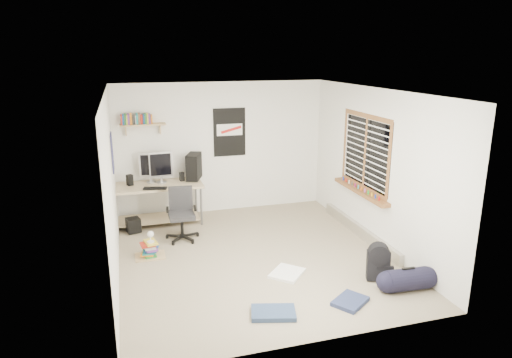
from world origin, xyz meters
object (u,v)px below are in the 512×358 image
object	(u,v)px
office_chair	(181,212)
book_stack	(150,247)
duffel_bag	(407,280)
desk	(157,204)
backpack	(378,265)

from	to	relation	value
office_chair	book_stack	size ratio (longest dim) A/B	1.85
office_chair	duffel_bag	size ratio (longest dim) A/B	1.51
desk	office_chair	distance (m)	0.94
duffel_bag	desk	bearing A→B (deg)	134.16
backpack	book_stack	bearing A→B (deg)	175.91
duffel_bag	book_stack	bearing A→B (deg)	151.05
desk	book_stack	size ratio (longest dim) A/B	3.47
office_chair	desk	bearing A→B (deg)	117.00
desk	office_chair	bearing A→B (deg)	-61.31
office_chair	duffel_bag	bearing A→B (deg)	-38.35
duffel_bag	office_chair	bearing A→B (deg)	139.11
desk	duffel_bag	distance (m)	4.50
backpack	desk	bearing A→B (deg)	156.72
desk	office_chair	xyz separation A→B (m)	(0.34, -0.87, 0.12)
desk	backpack	world-z (taller)	desk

